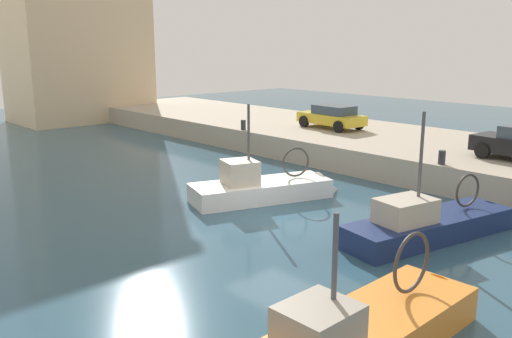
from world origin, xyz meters
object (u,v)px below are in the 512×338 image
(fishing_boat_navy, at_px, (435,233))
(parked_car_yellow, at_px, (332,116))
(mooring_bollard_mid, at_px, (442,157))
(mooring_bollard_north, at_px, (243,125))
(fishing_boat_white, at_px, (269,195))

(fishing_boat_navy, relative_size, parked_car_yellow, 1.74)
(mooring_bollard_mid, distance_m, mooring_bollard_north, 12.00)
(fishing_boat_white, xyz_separation_m, mooring_bollard_mid, (5.57, -4.08, 1.36))
(fishing_boat_navy, distance_m, parked_car_yellow, 14.56)
(fishing_boat_navy, height_order, mooring_bollard_mid, fishing_boat_navy)
(fishing_boat_white, bearing_deg, parked_car_yellow, 27.24)
(mooring_bollard_mid, bearing_deg, fishing_boat_navy, -151.95)
(parked_car_yellow, relative_size, mooring_bollard_north, 7.25)
(parked_car_yellow, distance_m, mooring_bollard_north, 5.02)
(fishing_boat_navy, bearing_deg, parked_car_yellow, 52.87)
(parked_car_yellow, height_order, mooring_bollard_mid, parked_car_yellow)
(fishing_boat_navy, height_order, mooring_bollard_north, fishing_boat_navy)
(mooring_bollard_mid, xyz_separation_m, mooring_bollard_north, (0.00, 12.00, 0.00))
(mooring_bollard_north, bearing_deg, parked_car_yellow, -36.61)
(fishing_boat_navy, relative_size, mooring_bollard_mid, 12.62)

